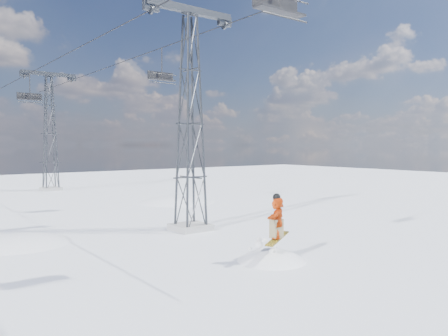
{
  "coord_description": "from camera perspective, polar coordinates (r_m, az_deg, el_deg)",
  "views": [
    {
      "loc": [
        -11.44,
        -10.92,
        4.4
      ],
      "look_at": [
        0.25,
        4.43,
        3.39
      ],
      "focal_mm": 35.0,
      "sensor_mm": 36.0,
      "label": 1
    }
  ],
  "objects": [
    {
      "name": "lift_tower_near",
      "position": [
        22.56,
        -4.42,
        5.69
      ],
      "size": [
        5.2,
        1.8,
        11.43
      ],
      "color": "#999999",
      "rests_on": "ground"
    },
    {
      "name": "ground",
      "position": [
        16.41,
        8.91,
        -12.6
      ],
      "size": [
        120.0,
        120.0,
        0.0
      ],
      "primitive_type": "plane",
      "color": "white",
      "rests_on": "ground"
    },
    {
      "name": "snowboarder_jump",
      "position": [
        17.58,
        6.22,
        -17.14
      ],
      "size": [
        4.4,
        4.4,
        6.56
      ],
      "color": "white",
      "rests_on": "ground"
    },
    {
      "name": "lift_tower_far",
      "position": [
        45.6,
        -21.78,
        4.12
      ],
      "size": [
        5.2,
        1.8,
        11.43
      ],
      "color": "#999999",
      "rests_on": "ground"
    },
    {
      "name": "lift_chair_mid",
      "position": [
        29.93,
        -8.17,
        11.71
      ],
      "size": [
        1.91,
        0.55,
        2.37
      ],
      "color": "black",
      "rests_on": "ground"
    },
    {
      "name": "lift_chair_near",
      "position": [
        15.04,
        7.18,
        20.35
      ],
      "size": [
        1.97,
        0.57,
        2.44
      ],
      "color": "black",
      "rests_on": "ground"
    },
    {
      "name": "haul_cables",
      "position": [
        33.42,
        -15.56,
        14.01
      ],
      "size": [
        4.46,
        51.0,
        0.06
      ],
      "color": "black",
      "rests_on": "ground"
    },
    {
      "name": "lift_chair_far",
      "position": [
        43.44,
        -24.02,
        8.46
      ],
      "size": [
        2.13,
        0.61,
        2.65
      ],
      "color": "black",
      "rests_on": "ground"
    }
  ]
}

